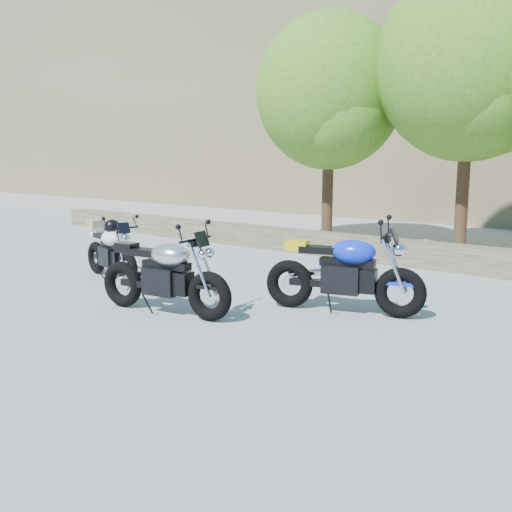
% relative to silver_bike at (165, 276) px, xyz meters
% --- Properties ---
extents(ground, '(90.00, 90.00, 0.00)m').
position_rel_silver_bike_xyz_m(ground, '(0.53, 0.10, -0.54)').
color(ground, gray).
rests_on(ground, ground).
extents(stone_wall, '(22.00, 0.55, 0.50)m').
position_rel_silver_bike_xyz_m(stone_wall, '(0.53, 5.60, -0.29)').
color(stone_wall, '#443E2D').
rests_on(stone_wall, ground).
extents(tree_decid_left, '(3.67, 3.67, 5.62)m').
position_rel_silver_bike_xyz_m(tree_decid_left, '(-1.86, 7.24, 3.10)').
color(tree_decid_left, '#382314').
rests_on(tree_decid_left, ground).
extents(tree_decid_mid, '(4.08, 4.08, 6.24)m').
position_rel_silver_bike_xyz_m(tree_decid_mid, '(1.44, 7.64, 3.50)').
color(tree_decid_mid, '#382314').
rests_on(tree_decid_mid, ground).
extents(silver_bike, '(2.19, 0.71, 1.10)m').
position_rel_silver_bike_xyz_m(silver_bike, '(0.00, 0.00, 0.00)').
color(silver_bike, black).
rests_on(silver_bike, ground).
extents(white_bike, '(1.95, 0.72, 1.09)m').
position_rel_silver_bike_xyz_m(white_bike, '(-2.49, 0.94, -0.00)').
color(white_bike, black).
rests_on(white_bike, ground).
extents(blue_bike, '(2.22, 0.95, 1.14)m').
position_rel_silver_bike_xyz_m(blue_bike, '(1.90, 1.62, 0.02)').
color(blue_bike, black).
rests_on(blue_bike, ground).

